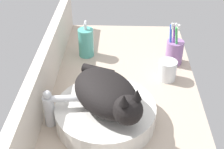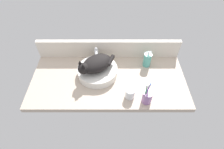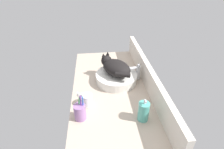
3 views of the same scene
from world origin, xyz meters
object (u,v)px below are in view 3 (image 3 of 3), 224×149
(faucet, at_px, (137,71))
(water_glass, at_px, (87,100))
(sink_basin, at_px, (116,77))
(soap_dispenser, at_px, (144,111))
(cat, at_px, (115,67))
(toothbrush_cup, at_px, (80,111))

(faucet, height_order, water_glass, faucet)
(faucet, distance_m, water_glass, 0.48)
(water_glass, bearing_deg, sink_basin, 137.78)
(faucet, relative_size, soap_dispenser, 0.86)
(sink_basin, relative_size, cat, 1.08)
(soap_dispenser, bearing_deg, faucet, 171.94)
(soap_dispenser, distance_m, water_glass, 0.38)
(toothbrush_cup, relative_size, water_glass, 2.32)
(toothbrush_cup, bearing_deg, soap_dispenser, 82.39)
(cat, xyz_separation_m, toothbrush_cup, (0.38, -0.26, -0.07))
(sink_basin, bearing_deg, toothbrush_cup, -36.00)
(soap_dispenser, height_order, toothbrush_cup, toothbrush_cup)
(cat, relative_size, toothbrush_cup, 1.62)
(sink_basin, height_order, water_glass, water_glass)
(toothbrush_cup, distance_m, water_glass, 0.13)
(toothbrush_cup, height_order, water_glass, toothbrush_cup)
(water_glass, bearing_deg, toothbrush_cup, -18.84)
(faucet, relative_size, toothbrush_cup, 0.73)
(sink_basin, height_order, toothbrush_cup, toothbrush_cup)
(cat, xyz_separation_m, water_glass, (0.26, -0.22, -0.09))
(sink_basin, xyz_separation_m, water_glass, (0.25, -0.23, 0.00))
(sink_basin, relative_size, faucet, 2.40)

